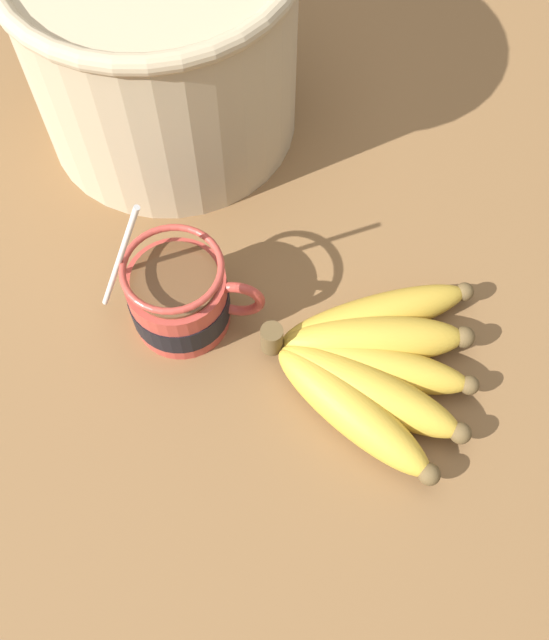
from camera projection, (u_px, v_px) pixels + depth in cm
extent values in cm
cube|color=brown|center=(251.00, 358.00, 65.80)|extent=(126.78, 126.78, 2.98)
cylinder|color=#B23D33|center=(179.00, 299.00, 63.18)|extent=(8.74, 8.74, 6.63)
cylinder|color=black|center=(180.00, 301.00, 63.46)|extent=(8.94, 8.94, 2.99)
torus|color=#B23D33|center=(237.00, 299.00, 62.07)|extent=(5.01, 0.90, 5.01)
cylinder|color=brown|center=(175.00, 279.00, 60.16)|extent=(7.54, 7.54, 0.40)
torus|color=#B23D33|center=(172.00, 268.00, 58.54)|extent=(8.74, 8.74, 0.60)
cylinder|color=silver|center=(119.00, 260.00, 58.33)|extent=(6.03, 0.50, 15.24)
ellipsoid|color=silver|center=(165.00, 308.00, 64.85)|extent=(3.00, 2.00, 0.80)
cylinder|color=brown|center=(272.00, 340.00, 61.78)|extent=(2.00, 2.00, 3.00)
ellipsoid|color=gold|center=(351.00, 410.00, 59.64)|extent=(15.44, 12.95, 4.12)
sphere|color=brown|center=(429.00, 474.00, 57.08)|extent=(1.85, 1.85, 1.85)
ellipsoid|color=gold|center=(368.00, 390.00, 60.48)|extent=(16.95, 9.98, 4.13)
sphere|color=brown|center=(460.00, 433.00, 58.69)|extent=(1.86, 1.86, 1.86)
ellipsoid|color=gold|center=(375.00, 366.00, 61.69)|extent=(16.68, 5.73, 3.82)
sphere|color=brown|center=(469.00, 385.00, 60.85)|extent=(1.72, 1.72, 1.72)
ellipsoid|color=gold|center=(374.00, 340.00, 62.56)|extent=(16.42, 6.54, 4.34)
sphere|color=brown|center=(464.00, 337.00, 62.70)|extent=(1.95, 1.95, 1.95)
ellipsoid|color=gold|center=(375.00, 316.00, 63.96)|extent=(17.57, 10.34, 3.84)
sphere|color=brown|center=(464.00, 292.00, 65.15)|extent=(1.73, 1.73, 1.73)
cylinder|color=tan|center=(162.00, 49.00, 68.84)|extent=(26.10, 26.10, 19.39)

